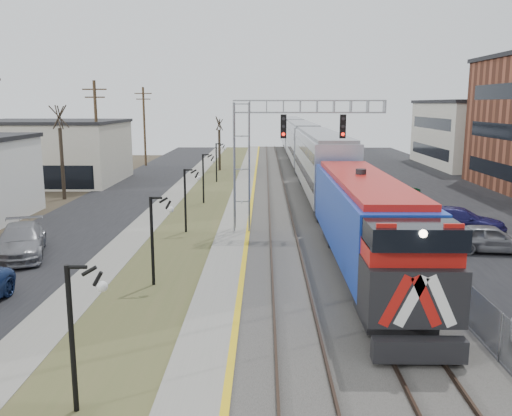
{
  "coord_description": "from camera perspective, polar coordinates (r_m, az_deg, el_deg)",
  "views": [
    {
      "loc": [
        0.87,
        -4.77,
        7.91
      ],
      "look_at": [
        0.45,
        22.78,
        2.6
      ],
      "focal_mm": 38.0,
      "sensor_mm": 36.0,
      "label": 1
    }
  ],
  "objects": [
    {
      "name": "platform",
      "position": [
        40.56,
        -1.78,
        -0.17
      ],
      "size": [
        2.0,
        120.0,
        0.24
      ],
      "primitive_type": "cube",
      "color": "gray",
      "rests_on": "ground"
    },
    {
      "name": "track_far",
      "position": [
        40.76,
        7.38,
        0.02
      ],
      "size": [
        1.58,
        120.0,
        0.15
      ],
      "color": "#2D2119",
      "rests_on": "ballast_bed"
    },
    {
      "name": "car_street_b",
      "position": [
        30.92,
        -23.52,
        -3.26
      ],
      "size": [
        4.03,
        6.12,
        1.65
      ],
      "primitive_type": "imported",
      "rotation": [
        0.0,
        0.0,
        0.33
      ],
      "color": "gray",
      "rests_on": "ground"
    },
    {
      "name": "ballast_bed",
      "position": [
        40.65,
        5.28,
        -0.21
      ],
      "size": [
        8.0,
        120.0,
        0.2
      ],
      "primitive_type": "cube",
      "color": "#595651",
      "rests_on": "ground"
    },
    {
      "name": "grass_median",
      "position": [
        40.83,
        -5.99,
        -0.28
      ],
      "size": [
        4.0,
        120.0,
        0.06
      ],
      "primitive_type": "cube",
      "color": "#4D522B",
      "rests_on": "ground"
    },
    {
      "name": "car_lot_d",
      "position": [
        35.67,
        20.6,
        -1.3
      ],
      "size": [
        5.91,
        3.73,
        1.6
      ],
      "primitive_type": "imported",
      "rotation": [
        0.0,
        0.0,
        1.28
      ],
      "color": "#1A1854",
      "rests_on": "ground"
    },
    {
      "name": "sidewalk",
      "position": [
        41.29,
        -10.13,
        -0.25
      ],
      "size": [
        2.0,
        120.0,
        0.08
      ],
      "primitive_type": "cube",
      "color": "gray",
      "rests_on": "ground"
    },
    {
      "name": "lampposts",
      "position": [
        24.29,
        -10.74,
        -3.37
      ],
      "size": [
        0.14,
        62.14,
        4.0
      ],
      "color": "black",
      "rests_on": "ground"
    },
    {
      "name": "platform_edge",
      "position": [
        40.51,
        -0.54,
        0.0
      ],
      "size": [
        0.24,
        120.0,
        0.01
      ],
      "primitive_type": "cube",
      "color": "gold",
      "rests_on": "platform"
    },
    {
      "name": "signal_gantry",
      "position": [
        32.84,
        1.49,
        6.85
      ],
      "size": [
        9.0,
        1.07,
        8.15
      ],
      "color": "gray",
      "rests_on": "ground"
    },
    {
      "name": "street_west",
      "position": [
        42.39,
        -16.11,
        -0.25
      ],
      "size": [
        7.0,
        120.0,
        0.04
      ],
      "primitive_type": "cube",
      "color": "black",
      "rests_on": "ground"
    },
    {
      "name": "parking_lot",
      "position": [
        43.27,
        21.33,
        -0.35
      ],
      "size": [
        16.0,
        120.0,
        0.04
      ],
      "primitive_type": "cube",
      "color": "black",
      "rests_on": "ground"
    },
    {
      "name": "train",
      "position": [
        59.92,
        5.34,
        6.09
      ],
      "size": [
        3.0,
        85.85,
        5.33
      ],
      "color": "#1435A6",
      "rests_on": "ground"
    },
    {
      "name": "bare_trees",
      "position": [
        46.02,
        -16.27,
        3.98
      ],
      "size": [
        12.3,
        42.3,
        5.95
      ],
      "color": "#382D23",
      "rests_on": "ground"
    },
    {
      "name": "car_lot_f",
      "position": [
        46.98,
        14.3,
        1.77
      ],
      "size": [
        4.67,
        2.81,
        1.45
      ],
      "primitive_type": "imported",
      "rotation": [
        0.0,
        0.0,
        1.88
      ],
      "color": "#0E4726",
      "rests_on": "ground"
    },
    {
      "name": "fence",
      "position": [
        41.06,
        11.15,
        0.73
      ],
      "size": [
        0.04,
        120.0,
        1.6
      ],
      "primitive_type": "cube",
      "color": "gray",
      "rests_on": "ground"
    },
    {
      "name": "track_near",
      "position": [
        40.51,
        2.46,
        0.04
      ],
      "size": [
        1.58,
        120.0,
        0.15
      ],
      "color": "#2D2119",
      "rests_on": "ballast_bed"
    },
    {
      "name": "car_lot_e",
      "position": [
        31.78,
        23.38,
        -3.01
      ],
      "size": [
        4.63,
        2.33,
        1.52
      ],
      "primitive_type": "imported",
      "rotation": [
        0.0,
        0.0,
        1.45
      ],
      "color": "gray",
      "rests_on": "ground"
    },
    {
      "name": "car_lot_g",
      "position": [
        53.47,
        11.82,
        3.0
      ],
      "size": [
        4.77,
        2.09,
        1.52
      ],
      "primitive_type": "imported",
      "rotation": [
        0.0,
        0.0,
        1.47
      ],
      "color": "gray",
      "rests_on": "ground"
    }
  ]
}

